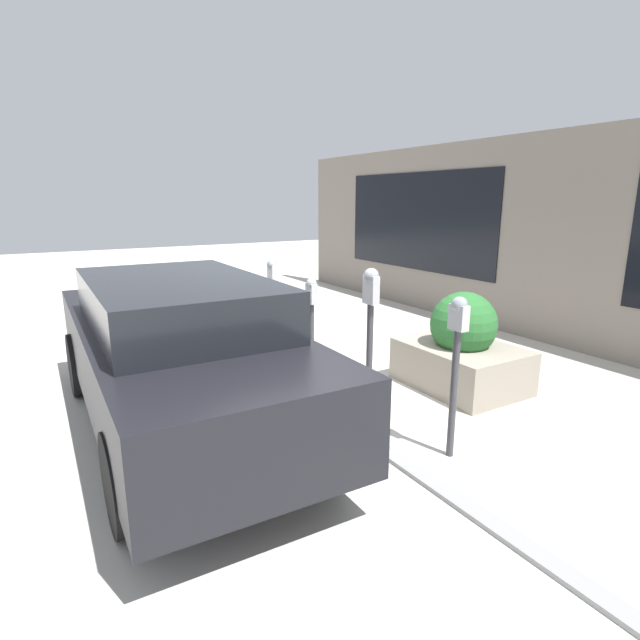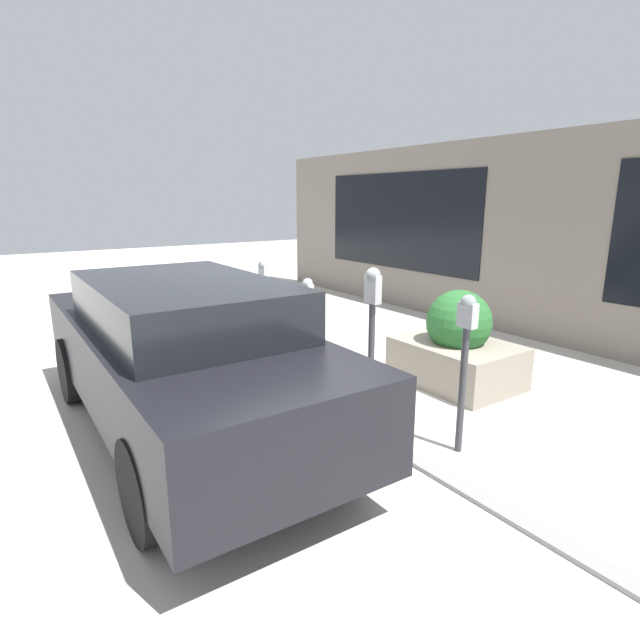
% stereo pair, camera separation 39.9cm
% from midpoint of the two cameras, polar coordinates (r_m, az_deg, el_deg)
% --- Properties ---
extents(ground_plane, '(40.00, 40.00, 0.00)m').
position_cam_midpoint_polar(ground_plane, '(6.02, -2.93, -8.71)').
color(ground_plane, beige).
extents(curb_strip, '(14.67, 0.16, 0.04)m').
position_cam_midpoint_polar(curb_strip, '(5.97, -3.59, -8.70)').
color(curb_strip, gray).
rests_on(curb_strip, ground_plane).
extents(building_facade, '(14.67, 0.17, 3.32)m').
position_cam_midpoint_polar(building_facade, '(8.79, 22.85, 8.57)').
color(building_facade, slate).
rests_on(building_facade, ground_plane).
extents(parking_meter_nearest, '(0.17, 0.14, 1.49)m').
position_cam_midpoint_polar(parking_meter_nearest, '(4.56, 13.89, -2.97)').
color(parking_meter_nearest, '#38383D').
rests_on(parking_meter_nearest, ground_plane).
extents(parking_meter_second, '(0.19, 0.16, 1.58)m').
position_cam_midpoint_polar(parking_meter_second, '(5.46, 3.92, 1.00)').
color(parking_meter_second, '#38383D').
rests_on(parking_meter_second, ground_plane).
extents(parking_meter_middle, '(0.17, 0.15, 1.30)m').
position_cam_midpoint_polar(parking_meter_middle, '(6.49, -3.18, 1.20)').
color(parking_meter_middle, '#38383D').
rests_on(parking_meter_middle, ground_plane).
extents(parking_meter_fourth, '(0.19, 0.16, 1.42)m').
position_cam_midpoint_polar(parking_meter_fourth, '(7.49, -7.91, 3.33)').
color(parking_meter_fourth, '#38383D').
rests_on(parking_meter_fourth, ground_plane).
extents(planter_box, '(1.45, 1.09, 1.20)m').
position_cam_midpoint_polar(planter_box, '(6.46, 13.71, -3.07)').
color(planter_box, gray).
rests_on(planter_box, ground_plane).
extents(parked_car_front, '(4.78, 1.79, 1.57)m').
position_cam_midpoint_polar(parked_car_front, '(5.10, -17.83, -3.43)').
color(parked_car_front, black).
rests_on(parked_car_front, ground_plane).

